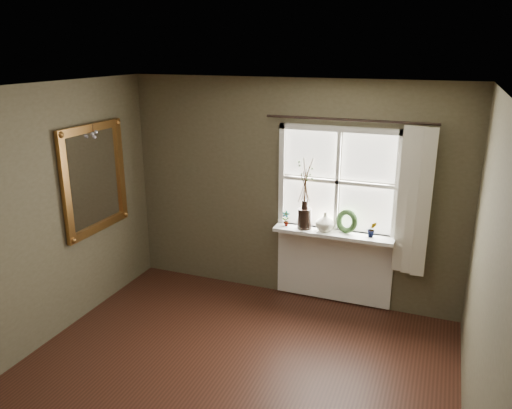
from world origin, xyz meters
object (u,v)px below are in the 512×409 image
at_px(dark_jug, 304,219).
at_px(gilt_mirror, 94,178).
at_px(cream_vase, 325,222).
at_px(wreath, 347,224).

xyz_separation_m(dark_jug, gilt_mirror, (-2.18, -0.89, 0.49)).
distance_m(cream_vase, wreath, 0.24).
bearing_deg(gilt_mirror, wreath, 19.22).
bearing_deg(wreath, cream_vase, -145.61).
bearing_deg(dark_jug, cream_vase, 0.00).
height_order(cream_vase, gilt_mirror, gilt_mirror).
relative_size(dark_jug, gilt_mirror, 0.19).
distance_m(dark_jug, wreath, 0.48).
bearing_deg(gilt_mirror, cream_vase, 20.13).
bearing_deg(wreath, gilt_mirror, -135.87).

